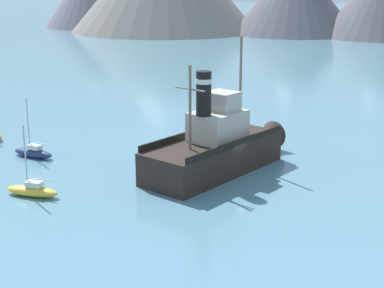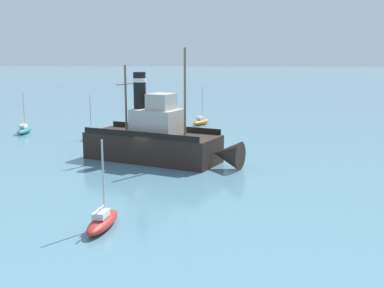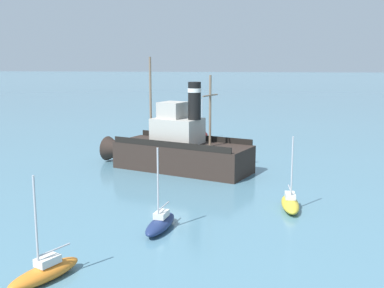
% 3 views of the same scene
% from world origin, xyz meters
% --- Properties ---
extents(ground_plane, '(600.00, 600.00, 0.00)m').
position_xyz_m(ground_plane, '(0.00, 0.00, 0.00)').
color(ground_plane, teal).
extents(old_tugboat, '(8.66, 14.60, 9.90)m').
position_xyz_m(old_tugboat, '(-1.12, 0.60, 1.83)').
color(old_tugboat, '#2D231E').
rests_on(old_tugboat, ground).
extents(sailboat_red, '(3.90, 1.51, 4.90)m').
position_xyz_m(sailboat_red, '(15.69, -0.11, 0.43)').
color(sailboat_red, '#B22823').
rests_on(sailboat_red, ground).
extents(sailboat_navy, '(3.93, 1.72, 4.90)m').
position_xyz_m(sailboat_navy, '(-16.37, -0.72, 0.43)').
color(sailboat_navy, navy).
rests_on(sailboat_navy, ground).
extents(sailboat_yellow, '(3.81, 1.15, 4.90)m').
position_xyz_m(sailboat_yellow, '(-11.59, -8.49, 0.43)').
color(sailboat_yellow, gold).
rests_on(sailboat_yellow, ground).
extents(sailboat_teal, '(3.85, 1.29, 4.90)m').
position_xyz_m(sailboat_teal, '(-14.57, -17.36, 0.43)').
color(sailboat_teal, '#23757A').
rests_on(sailboat_teal, ground).
extents(sailboat_orange, '(3.88, 2.72, 4.90)m').
position_xyz_m(sailboat_orange, '(-23.29, 3.23, 0.43)').
color(sailboat_orange, orange).
rests_on(sailboat_orange, ground).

